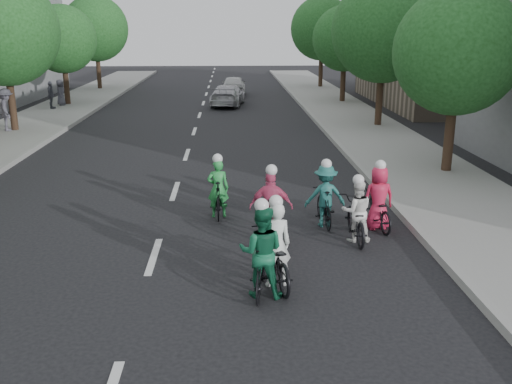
{
  "coord_description": "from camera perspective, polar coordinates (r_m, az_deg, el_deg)",
  "views": [
    {
      "loc": [
        1.66,
        -11.4,
        4.75
      ],
      "look_at": [
        2.25,
        1.38,
        1.0
      ],
      "focal_mm": 40.0,
      "sensor_mm": 36.0,
      "label": 1
    }
  ],
  "objects": [
    {
      "name": "tree_l_5",
      "position": [
        45.48,
        -15.76,
        15.45
      ],
      "size": [
        4.8,
        4.8,
        6.93
      ],
      "color": "black",
      "rests_on": "ground"
    },
    {
      "name": "cyclist_6",
      "position": [
        14.01,
        6.9,
        -0.78
      ],
      "size": [
        1.02,
        1.59,
        1.69
      ],
      "rotation": [
        0.0,
        0.0,
        3.19
      ],
      "color": "black",
      "rests_on": "ground"
    },
    {
      "name": "spectator_0",
      "position": [
        28.25,
        -23.69,
        7.55
      ],
      "size": [
        1.15,
        1.41,
        1.9
      ],
      "primitive_type": "imported",
      "rotation": [
        0.0,
        0.0,
        2.0
      ],
      "color": "#565462",
      "rests_on": "sidewalk_left"
    },
    {
      "name": "curb_right",
      "position": [
        22.34,
        8.76,
        4.1
      ],
      "size": [
        0.18,
        80.0,
        0.18
      ],
      "primitive_type": "cube",
      "color": "#999993",
      "rests_on": "ground"
    },
    {
      "name": "curb_left",
      "position": [
        23.22,
        -22.03,
        3.55
      ],
      "size": [
        0.18,
        80.0,
        0.18
      ],
      "primitive_type": "cube",
      "color": "#999993",
      "rests_on": "ground"
    },
    {
      "name": "tree_r_2",
      "position": [
        36.71,
        8.86,
        14.92
      ],
      "size": [
        4.0,
        4.0,
        5.97
      ],
      "color": "black",
      "rests_on": "ground"
    },
    {
      "name": "tree_l_4",
      "position": [
        36.76,
        -18.81,
        14.27
      ],
      "size": [
        4.0,
        4.0,
        5.97
      ],
      "color": "black",
      "rests_on": "ground"
    },
    {
      "name": "tree_r_1",
      "position": [
        27.93,
        12.62,
        15.48
      ],
      "size": [
        4.8,
        4.8,
        6.93
      ],
      "color": "black",
      "rests_on": "ground"
    },
    {
      "name": "cyclist_4",
      "position": [
        10.36,
        0.54,
        -6.66
      ],
      "size": [
        0.92,
        1.67,
        1.85
      ],
      "rotation": [
        0.0,
        0.0,
        2.99
      ],
      "color": "black",
      "rests_on": "ground"
    },
    {
      "name": "bldg_se",
      "position": [
        38.2,
        20.04,
        14.26
      ],
      "size": [
        10.0,
        14.0,
        8.0
      ],
      "primitive_type": "cube",
      "color": "gray",
      "rests_on": "ground"
    },
    {
      "name": "cyclist_0",
      "position": [
        13.19,
        9.95,
        -2.42
      ],
      "size": [
        0.7,
        1.85,
        1.57
      ],
      "rotation": [
        0.0,
        0.0,
        3.12
      ],
      "color": "black",
      "rests_on": "ground"
    },
    {
      "name": "sidewalk_right",
      "position": [
        22.8,
        13.58,
        4.04
      ],
      "size": [
        4.0,
        80.0,
        0.15
      ],
      "primitive_type": "cube",
      "color": "gray",
      "rests_on": "ground"
    },
    {
      "name": "tree_r_0",
      "position": [
        19.38,
        19.49,
        13.11
      ],
      "size": [
        4.0,
        4.0,
        5.97
      ],
      "color": "black",
      "rests_on": "ground"
    },
    {
      "name": "ground",
      "position": [
        12.46,
        -10.18,
        -6.35
      ],
      "size": [
        120.0,
        120.0,
        0.0
      ],
      "primitive_type": "plane",
      "color": "black",
      "rests_on": "ground"
    },
    {
      "name": "spectator_1",
      "position": [
        34.99,
        -19.82,
        9.11
      ],
      "size": [
        0.46,
        0.94,
        1.55
      ],
      "primitive_type": "imported",
      "rotation": [
        0.0,
        0.0,
        1.66
      ],
      "color": "#52535F",
      "rests_on": "sidewalk_left"
    },
    {
      "name": "follow_car_lead",
      "position": [
        35.39,
        -2.83,
        9.64
      ],
      "size": [
        2.41,
        4.62,
        1.28
      ],
      "primitive_type": "imported",
      "rotation": [
        0.0,
        0.0,
        3.0
      ],
      "color": "#B7B6BC",
      "rests_on": "ground"
    },
    {
      "name": "cyclist_3",
      "position": [
        14.07,
        12.04,
        -1.23
      ],
      "size": [
        0.82,
        1.79,
        1.71
      ],
      "rotation": [
        0.0,
        0.0,
        3.27
      ],
      "color": "black",
      "rests_on": "ground"
    },
    {
      "name": "cyclist_2",
      "position": [
        14.67,
        -3.8,
        -0.21
      ],
      "size": [
        0.55,
        1.63,
        1.66
      ],
      "rotation": [
        0.0,
        0.0,
        3.15
      ],
      "color": "black",
      "rests_on": "ground"
    },
    {
      "name": "tree_r_3",
      "position": [
        45.56,
        6.62,
        15.93
      ],
      "size": [
        4.8,
        4.8,
        6.93
      ],
      "color": "black",
      "rests_on": "ground"
    },
    {
      "name": "tree_l_3",
      "position": [
        28.18,
        -23.94,
        14.51
      ],
      "size": [
        4.8,
        4.8,
        6.93
      ],
      "color": "black",
      "rests_on": "ground"
    },
    {
      "name": "cyclist_1",
      "position": [
        12.87,
        1.5,
        -2.15
      ],
      "size": [
        1.01,
        1.86,
        1.82
      ],
      "rotation": [
        0.0,
        0.0,
        3.05
      ],
      "color": "black",
      "rests_on": "ground"
    },
    {
      "name": "follow_car_trail",
      "position": [
        40.75,
        -2.24,
        10.6
      ],
      "size": [
        1.72,
        4.08,
        1.38
      ],
      "primitive_type": "imported",
      "rotation": [
        0.0,
        0.0,
        3.12
      ],
      "color": "silver",
      "rests_on": "ground"
    },
    {
      "name": "spectator_2",
      "position": [
        36.34,
        -18.96,
        9.4
      ],
      "size": [
        0.54,
        0.78,
        1.52
      ],
      "primitive_type": "imported",
      "rotation": [
        0.0,
        0.0,
        1.65
      ],
      "color": "#484753",
      "rests_on": "sidewalk_left"
    },
    {
      "name": "cyclist_5",
      "position": [
        10.83,
        1.92,
        -6.28
      ],
      "size": [
        1.0,
        2.03,
        1.79
      ],
      "rotation": [
        0.0,
        0.0,
        3.32
      ],
      "color": "black",
      "rests_on": "ground"
    }
  ]
}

